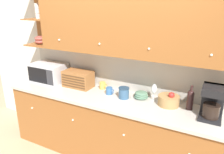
% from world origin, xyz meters
% --- Properties ---
extents(ground_plane, '(24.00, 24.00, 0.00)m').
position_xyz_m(ground_plane, '(0.00, 0.00, 0.00)').
color(ground_plane, tan).
extents(wall_back, '(5.47, 0.06, 2.60)m').
position_xyz_m(wall_back, '(0.00, 0.03, 1.30)').
color(wall_back, silver).
rests_on(wall_back, ground_plane).
extents(counter_unit, '(3.09, 0.68, 0.96)m').
position_xyz_m(counter_unit, '(0.00, -0.32, 0.48)').
color(counter_unit, '#935628').
rests_on(counter_unit, ground_plane).
extents(backsplash_panel, '(3.07, 0.01, 0.57)m').
position_xyz_m(backsplash_panel, '(0.00, -0.01, 1.24)').
color(backsplash_panel, '#B7B2A8').
rests_on(backsplash_panel, counter_unit).
extents(upper_cabinets, '(3.07, 0.36, 0.85)m').
position_xyz_m(upper_cabinets, '(0.17, -0.17, 1.95)').
color(upper_cabinets, '#935628').
rests_on(upper_cabinets, backsplash_panel).
extents(microwave, '(0.55, 0.39, 0.29)m').
position_xyz_m(microwave, '(-1.16, -0.22, 1.11)').
color(microwave, silver).
rests_on(microwave, counter_unit).
extents(bread_box, '(0.44, 0.26, 0.25)m').
position_xyz_m(bread_box, '(-0.59, -0.21, 1.08)').
color(bread_box, '#996033').
rests_on(bread_box, counter_unit).
extents(mug_blue_second, '(0.10, 0.09, 0.11)m').
position_xyz_m(mug_blue_second, '(-0.22, -0.11, 1.01)').
color(mug_blue_second, gold).
rests_on(mug_blue_second, counter_unit).
extents(mug, '(0.11, 0.09, 0.10)m').
position_xyz_m(mug, '(-0.03, -0.24, 1.01)').
color(mug, '#38669E').
rests_on(mug, counter_unit).
extents(storage_canister, '(0.15, 0.15, 0.15)m').
position_xyz_m(storage_canister, '(0.20, -0.27, 1.03)').
color(storage_canister, '#33567A').
rests_on(storage_canister, counter_unit).
extents(bowl_stack_on_counter, '(0.19, 0.19, 0.09)m').
position_xyz_m(bowl_stack_on_counter, '(0.41, -0.16, 1.00)').
color(bowl_stack_on_counter, slate).
rests_on(bowl_stack_on_counter, counter_unit).
extents(wine_glass, '(0.07, 0.07, 0.23)m').
position_xyz_m(wine_glass, '(0.58, -0.15, 1.11)').
color(wine_glass, silver).
rests_on(wine_glass, counter_unit).
extents(fruit_basket, '(0.27, 0.27, 0.19)m').
position_xyz_m(fruit_basket, '(0.79, -0.20, 1.03)').
color(fruit_basket, '#A87F4C').
rests_on(fruit_basket, counter_unit).
extents(wine_bottle, '(0.08, 0.08, 0.30)m').
position_xyz_m(wine_bottle, '(1.04, -0.19, 1.10)').
color(wine_bottle, black).
rests_on(wine_bottle, counter_unit).
extents(coffee_maker, '(0.24, 0.27, 0.38)m').
position_xyz_m(coffee_maker, '(1.28, -0.29, 1.15)').
color(coffee_maker, black).
rests_on(coffee_maker, counter_unit).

